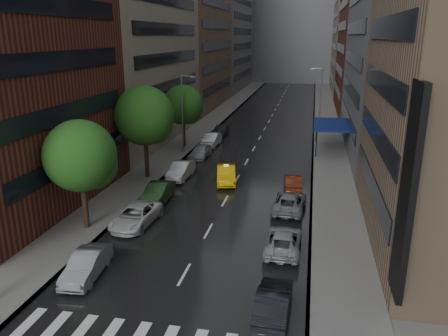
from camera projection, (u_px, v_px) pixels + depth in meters
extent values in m
plane|color=gray|center=(161.00, 316.00, 21.53)|extent=(220.00, 220.00, 0.00)
cube|color=black|center=(268.00, 124.00, 68.41)|extent=(14.00, 140.00, 0.01)
cube|color=gray|center=(212.00, 121.00, 70.10)|extent=(4.00, 140.00, 0.15)
cube|color=gray|center=(326.00, 126.00, 66.68)|extent=(4.00, 140.00, 0.15)
cube|color=silver|center=(26.00, 326.00, 20.82)|extent=(0.55, 2.80, 0.01)
cube|color=silver|center=(52.00, 329.00, 20.55)|extent=(0.55, 2.80, 0.01)
cube|color=silver|center=(79.00, 333.00, 20.28)|extent=(0.55, 2.80, 0.01)
cube|color=maroon|center=(13.00, 39.00, 31.85)|extent=(8.00, 20.00, 26.00)
cube|color=gray|center=(137.00, 4.00, 53.19)|extent=(8.00, 28.00, 34.00)
cube|color=#937A5B|center=(197.00, 48.00, 81.19)|extent=(8.00, 28.00, 22.00)
cube|color=slate|center=(228.00, 11.00, 106.99)|extent=(8.00, 32.00, 38.00)
cube|color=slate|center=(391.00, 47.00, 48.94)|extent=(8.00, 28.00, 24.00)
cube|color=maroon|center=(368.00, 6.00, 73.44)|extent=(8.00, 28.00, 36.00)
cube|color=gray|center=(352.00, 32.00, 102.73)|extent=(8.00, 32.00, 28.00)
cube|color=black|center=(407.00, 194.00, 19.40)|extent=(0.30, 2.20, 10.00)
cube|color=slate|center=(294.00, 26.00, 127.51)|extent=(40.00, 14.00, 32.00)
cylinder|color=#382619|center=(85.00, 200.00, 30.65)|extent=(0.40, 0.40, 4.34)
sphere|color=#1E5116|center=(80.00, 156.00, 29.71)|extent=(4.96, 4.96, 4.96)
cylinder|color=#382619|center=(146.00, 154.00, 41.75)|extent=(0.40, 0.40, 4.89)
sphere|color=#1E5116|center=(144.00, 116.00, 40.68)|extent=(5.59, 5.59, 5.59)
cylinder|color=#382619|center=(184.00, 130.00, 53.51)|extent=(0.40, 0.40, 4.21)
sphere|color=#1E5116|center=(183.00, 105.00, 52.59)|extent=(4.81, 4.81, 4.81)
imported|color=#E6AF0C|center=(226.00, 174.00, 40.92)|extent=(2.64, 5.06, 1.59)
imported|color=gray|center=(87.00, 265.00, 24.89)|extent=(1.92, 4.55, 1.46)
imported|color=silver|center=(136.00, 216.00, 31.69)|extent=(2.72, 5.35, 1.45)
imported|color=#1D3E1C|center=(158.00, 193.00, 36.01)|extent=(1.69, 4.83, 1.59)
imported|color=silver|center=(181.00, 170.00, 42.13)|extent=(1.77, 4.78, 1.56)
imported|color=#9FA3A8|center=(201.00, 152.00, 49.46)|extent=(2.07, 4.63, 1.32)
imported|color=white|center=(211.00, 140.00, 54.41)|extent=(1.84, 4.86, 1.58)
imported|color=black|center=(221.00, 131.00, 59.97)|extent=(1.67, 4.28, 1.39)
imported|color=black|center=(273.00, 303.00, 21.33)|extent=(1.71, 4.62, 1.51)
imported|color=#9A9A9F|center=(283.00, 241.00, 27.94)|extent=(2.25, 4.84, 1.34)
imported|color=gray|center=(290.00, 202.00, 34.34)|extent=(2.65, 5.20, 1.41)
imported|color=#622613|center=(293.00, 182.00, 39.10)|extent=(1.82, 4.22, 1.35)
cylinder|color=gray|center=(182.00, 114.00, 49.79)|extent=(0.18, 0.18, 9.00)
cube|color=gray|center=(193.00, 77.00, 48.30)|extent=(0.50, 0.22, 0.16)
cylinder|color=gray|center=(321.00, 100.00, 60.89)|extent=(0.18, 0.18, 9.00)
cube|color=gray|center=(312.00, 69.00, 59.93)|extent=(0.50, 0.22, 0.16)
cube|color=navy|center=(331.00, 125.00, 51.72)|extent=(4.00, 8.00, 0.25)
cylinder|color=black|center=(316.00, 144.00, 48.90)|extent=(0.12, 0.12, 3.00)
cylinder|color=black|center=(316.00, 130.00, 56.02)|extent=(0.12, 0.12, 3.00)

